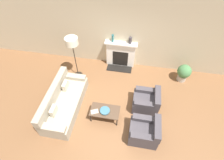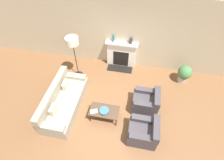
{
  "view_description": "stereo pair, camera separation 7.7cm",
  "coord_description": "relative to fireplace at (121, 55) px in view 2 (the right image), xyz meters",
  "views": [
    {
      "loc": [
        0.5,
        -2.95,
        5.09
      ],
      "look_at": [
        -0.24,
        1.18,
        0.45
      ],
      "focal_mm": 28.0,
      "sensor_mm": 36.0,
      "label": 1
    },
    {
      "loc": [
        0.57,
        -2.93,
        5.09
      ],
      "look_at": [
        -0.24,
        1.18,
        0.45
      ],
      "focal_mm": 28.0,
      "sensor_mm": 36.0,
      "label": 2
    }
  ],
  "objects": [
    {
      "name": "floor_lamp",
      "position": [
        -1.57,
        -0.92,
        0.97
      ],
      "size": [
        0.45,
        0.45,
        1.76
      ],
      "color": "black",
      "rests_on": "ground_plane"
    },
    {
      "name": "wall_back",
      "position": [
        0.12,
        0.14,
        0.9
      ],
      "size": [
        18.0,
        0.06,
        2.9
      ],
      "color": "#BCAD8E",
      "rests_on": "ground_plane"
    },
    {
      "name": "mantel_vase_center_left",
      "position": [
        0.33,
        0.01,
        0.71
      ],
      "size": [
        0.12,
        0.12,
        0.26
      ],
      "color": "#3D383D",
      "rests_on": "fireplace"
    },
    {
      "name": "ground_plane",
      "position": [
        0.12,
        -2.53,
        -0.55
      ],
      "size": [
        18.0,
        18.0,
        0.0
      ],
      "primitive_type": "plane",
      "color": "brown"
    },
    {
      "name": "mantel_vase_left",
      "position": [
        -0.33,
        0.01,
        0.72
      ],
      "size": [
        0.08,
        0.08,
        0.29
      ],
      "color": "#28666B",
      "rests_on": "fireplace"
    },
    {
      "name": "armchair_near",
      "position": [
        1.17,
        -3.05,
        -0.25
      ],
      "size": [
        0.84,
        0.76,
        0.75
      ],
      "rotation": [
        0.0,
        0.0,
        -1.57
      ],
      "color": "#423D42",
      "rests_on": "ground_plane"
    },
    {
      "name": "book",
      "position": [
        -0.42,
        -2.72,
        -0.13
      ],
      "size": [
        0.27,
        0.23,
        0.02
      ],
      "rotation": [
        0.0,
        0.0,
        0.43
      ],
      "color": "#B2A893",
      "rests_on": "coffee_table"
    },
    {
      "name": "potted_plant",
      "position": [
        2.48,
        -0.45,
        -0.14
      ],
      "size": [
        0.51,
        0.51,
        0.72
      ],
      "color": "#B2A899",
      "rests_on": "ground_plane"
    },
    {
      "name": "coffee_table",
      "position": [
        -0.11,
        -2.62,
        -0.18
      ],
      "size": [
        0.92,
        0.52,
        0.4
      ],
      "color": "#4C3828",
      "rests_on": "ground_plane"
    },
    {
      "name": "bowl",
      "position": [
        -0.11,
        -2.64,
        -0.11
      ],
      "size": [
        0.31,
        0.31,
        0.06
      ],
      "color": "#38667A",
      "rests_on": "coffee_table"
    },
    {
      "name": "couch",
      "position": [
        -1.55,
        -2.48,
        -0.25
      ],
      "size": [
        0.92,
        2.25,
        0.83
      ],
      "rotation": [
        0.0,
        0.0,
        1.57
      ],
      "color": "#9E937F",
      "rests_on": "ground_plane"
    },
    {
      "name": "armchair_far",
      "position": [
        1.17,
        -1.96,
        -0.25
      ],
      "size": [
        0.84,
        0.76,
        0.75
      ],
      "rotation": [
        0.0,
        0.0,
        -1.57
      ],
      "color": "#423D42",
      "rests_on": "ground_plane"
    },
    {
      "name": "fireplace",
      "position": [
        0.0,
        0.0,
        0.0
      ],
      "size": [
        1.26,
        0.59,
        1.12
      ],
      "color": "silver",
      "rests_on": "ground_plane"
    }
  ]
}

